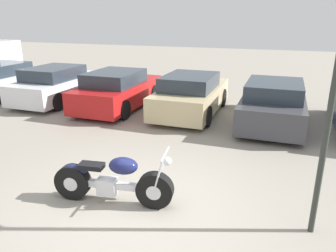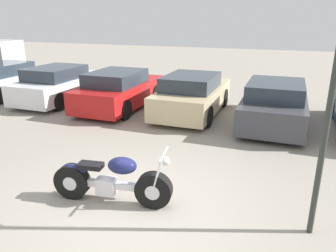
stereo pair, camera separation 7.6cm
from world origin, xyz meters
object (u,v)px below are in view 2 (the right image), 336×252
at_px(motorcycle, 111,181).
at_px(parked_car_silver, 7,80).
at_px(parked_car_champagne, 192,95).
at_px(parked_car_dark_grey, 274,104).
at_px(parked_car_red, 119,90).
at_px(lamp_post, 332,95).
at_px(parked_car_white, 60,85).

distance_m(motorcycle, parked_car_silver, 10.18).
height_order(motorcycle, parked_car_champagne, parked_car_champagne).
distance_m(motorcycle, parked_car_champagne, 5.96).
bearing_deg(parked_car_dark_grey, parked_car_champagne, 173.90).
distance_m(parked_car_red, parked_car_champagne, 2.70).
bearing_deg(lamp_post, parked_car_silver, 154.19).
bearing_deg(parked_car_white, parked_car_champagne, 0.68).
bearing_deg(motorcycle, parked_car_white, 133.56).
xyz_separation_m(motorcycle, parked_car_white, (-5.60, 5.89, 0.22)).
height_order(motorcycle, lamp_post, lamp_post).
height_order(parked_car_red, parked_car_champagne, same).
bearing_deg(motorcycle, parked_car_red, 116.85).
xyz_separation_m(parked_car_silver, parked_car_champagne, (8.06, 0.04, 0.00)).
bearing_deg(parked_car_silver, motorcycle, -35.49).
height_order(parked_car_silver, lamp_post, lamp_post).
xyz_separation_m(motorcycle, parked_car_dark_grey, (2.46, 5.66, 0.22)).
bearing_deg(parked_car_dark_grey, motorcycle, -113.50).
distance_m(motorcycle, parked_car_white, 8.13).
xyz_separation_m(motorcycle, parked_car_champagne, (-0.22, 5.95, 0.22)).
bearing_deg(parked_car_champagne, motorcycle, -87.84).
relative_size(parked_car_white, parked_car_dark_grey, 1.00).
bearing_deg(parked_car_dark_grey, parked_car_red, 179.07).
height_order(parked_car_silver, parked_car_dark_grey, same).
bearing_deg(parked_car_white, parked_car_red, -2.90).
bearing_deg(parked_car_silver, parked_car_dark_grey, -1.30).
distance_m(parked_car_white, parked_car_red, 2.69).
xyz_separation_m(parked_car_white, parked_car_champagne, (5.38, 0.06, 0.00)).
xyz_separation_m(parked_car_red, parked_car_dark_grey, (5.38, -0.09, 0.00)).
bearing_deg(parked_car_silver, lamp_post, -25.81).
xyz_separation_m(parked_car_red, parked_car_champagne, (2.69, 0.20, 0.00)).
height_order(parked_car_silver, parked_car_champagne, same).
distance_m(parked_car_champagne, parked_car_dark_grey, 2.70).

